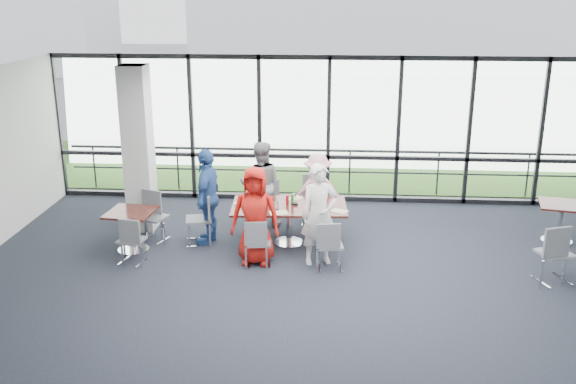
# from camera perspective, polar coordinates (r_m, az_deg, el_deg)

# --- Properties ---
(floor) EXTENTS (12.00, 10.00, 0.02)m
(floor) POSITION_cam_1_polar(r_m,az_deg,el_deg) (9.78, 3.14, -10.12)
(floor) COLOR black
(floor) RESTS_ON ground
(ceiling) EXTENTS (12.00, 10.00, 0.04)m
(ceiling) POSITION_cam_1_polar(r_m,az_deg,el_deg) (8.75, 3.49, 8.79)
(ceiling) COLOR white
(ceiling) RESTS_ON ground
(curtain_wall_back) EXTENTS (12.00, 0.10, 3.20)m
(curtain_wall_back) POSITION_cam_1_polar(r_m,az_deg,el_deg) (13.96, 3.62, 5.52)
(curtain_wall_back) COLOR white
(curtain_wall_back) RESTS_ON ground
(structural_column) EXTENTS (0.50, 0.50, 3.20)m
(structural_column) POSITION_cam_1_polar(r_m,az_deg,el_deg) (12.57, -13.16, 3.69)
(structural_column) COLOR silver
(structural_column) RESTS_ON ground
(apron) EXTENTS (80.00, 70.00, 0.02)m
(apron) POSITION_cam_1_polar(r_m,az_deg,el_deg) (19.20, 3.67, 3.97)
(apron) COLOR gray
(apron) RESTS_ON ground
(grass_strip) EXTENTS (80.00, 5.00, 0.01)m
(grass_strip) POSITION_cam_1_polar(r_m,az_deg,el_deg) (17.26, 3.61, 2.48)
(grass_strip) COLOR #255D1A
(grass_strip) RESTS_ON ground
(hangar_main) EXTENTS (24.00, 10.00, 6.00)m
(hangar_main) POSITION_cam_1_polar(r_m,az_deg,el_deg) (40.86, 9.88, 15.39)
(hangar_main) COLOR silver
(hangar_main) RESTS_ON ground
(hangar_aux) EXTENTS (10.00, 6.00, 4.00)m
(hangar_aux) POSITION_cam_1_polar(r_m,az_deg,el_deg) (40.94, -22.81, 12.90)
(hangar_aux) COLOR silver
(hangar_aux) RESTS_ON ground
(guard_rail) EXTENTS (12.00, 0.06, 0.06)m
(guard_rail) POSITION_cam_1_polar(r_m,az_deg,el_deg) (14.81, 3.56, 1.85)
(guard_rail) COLOR #2D2D33
(guard_rail) RESTS_ON ground
(main_table) EXTENTS (2.14, 1.25, 0.75)m
(main_table) POSITION_cam_1_polar(r_m,az_deg,el_deg) (11.76, 0.10, -1.69)
(main_table) COLOR black
(main_table) RESTS_ON ground
(side_table_left) EXTENTS (0.87, 0.87, 0.75)m
(side_table_left) POSITION_cam_1_polar(r_m,az_deg,el_deg) (11.79, -13.77, -2.27)
(side_table_left) COLOR black
(side_table_left) RESTS_ON ground
(side_table_right) EXTENTS (0.91, 0.91, 0.75)m
(side_table_right) POSITION_cam_1_polar(r_m,az_deg,el_deg) (12.88, 23.06, -1.53)
(side_table_right) COLOR black
(side_table_right) RESTS_ON ground
(diner_near_left) EXTENTS (0.86, 0.59, 1.71)m
(diner_near_left) POSITION_cam_1_polar(r_m,az_deg,el_deg) (10.90, -2.93, -2.12)
(diner_near_left) COLOR #B4160F
(diner_near_left) RESTS_ON ground
(diner_near_right) EXTENTS (0.75, 0.63, 1.76)m
(diner_near_right) POSITION_cam_1_polar(r_m,az_deg,el_deg) (10.87, 2.80, -2.03)
(diner_near_right) COLOR silver
(diner_near_right) RESTS_ON ground
(diner_far_left) EXTENTS (0.89, 0.61, 1.71)m
(diner_far_left) POSITION_cam_1_polar(r_m,az_deg,el_deg) (12.61, -2.48, 0.70)
(diner_far_left) COLOR gray
(diner_far_left) RESTS_ON ground
(diner_far_right) EXTENTS (1.02, 0.62, 1.49)m
(diner_far_right) POSITION_cam_1_polar(r_m,az_deg,el_deg) (12.58, 2.62, 0.11)
(diner_far_right) COLOR pink
(diner_far_right) RESTS_ON ground
(diner_end) EXTENTS (0.68, 1.11, 1.79)m
(diner_end) POSITION_cam_1_polar(r_m,az_deg,el_deg) (11.83, -7.14, -0.40)
(diner_end) COLOR #2C5397
(diner_end) RESTS_ON ground
(chair_main_nl) EXTENTS (0.45, 0.45, 0.83)m
(chair_main_nl) POSITION_cam_1_polar(r_m,az_deg,el_deg) (10.95, -2.62, -4.50)
(chair_main_nl) COLOR slate
(chair_main_nl) RESTS_ON ground
(chair_main_nr) EXTENTS (0.47, 0.47, 0.85)m
(chair_main_nr) POSITION_cam_1_polar(r_m,az_deg,el_deg) (10.81, 3.76, -4.74)
(chair_main_nr) COLOR slate
(chair_main_nr) RESTS_ON ground
(chair_main_fl) EXTENTS (0.50, 0.50, 0.84)m
(chair_main_fl) POSITION_cam_1_polar(r_m,az_deg,el_deg) (12.81, -1.91, -1.08)
(chair_main_fl) COLOR slate
(chair_main_fl) RESTS_ON ground
(chair_main_fr) EXTENTS (0.49, 0.49, 0.94)m
(chair_main_fr) POSITION_cam_1_polar(r_m,az_deg,el_deg) (12.83, 2.29, -0.83)
(chair_main_fr) COLOR slate
(chair_main_fr) RESTS_ON ground
(chair_main_end) EXTENTS (0.55, 0.55, 0.95)m
(chair_main_end) POSITION_cam_1_polar(r_m,az_deg,el_deg) (11.93, -7.94, -2.42)
(chair_main_end) COLOR slate
(chair_main_end) RESTS_ON ground
(chair_spare_la) EXTENTS (0.49, 0.49, 0.83)m
(chair_spare_la) POSITION_cam_1_polar(r_m,az_deg,el_deg) (11.34, -13.75, -4.19)
(chair_spare_la) COLOR slate
(chair_spare_la) RESTS_ON ground
(chair_spare_lb) EXTENTS (0.57, 0.57, 0.90)m
(chair_spare_lb) POSITION_cam_1_polar(r_m,az_deg,el_deg) (12.23, -11.85, -2.24)
(chair_spare_lb) COLOR slate
(chair_spare_lb) RESTS_ON ground
(chair_spare_r) EXTENTS (0.62, 0.62, 0.99)m
(chair_spare_r) POSITION_cam_1_polar(r_m,az_deg,el_deg) (11.15, 22.66, -5.07)
(chair_spare_r) COLOR slate
(chair_spare_r) RESTS_ON ground
(plate_nl) EXTENTS (0.28, 0.28, 0.01)m
(plate_nl) POSITION_cam_1_polar(r_m,az_deg,el_deg) (11.44, -2.64, -1.66)
(plate_nl) COLOR white
(plate_nl) RESTS_ON main_table
(plate_nr) EXTENTS (0.26, 0.26, 0.01)m
(plate_nr) POSITION_cam_1_polar(r_m,az_deg,el_deg) (11.39, 2.92, -1.75)
(plate_nr) COLOR white
(plate_nr) RESTS_ON main_table
(plate_fl) EXTENTS (0.26, 0.26, 0.01)m
(plate_fl) POSITION_cam_1_polar(r_m,az_deg,el_deg) (12.14, -2.17, -0.48)
(plate_fl) COLOR white
(plate_fl) RESTS_ON main_table
(plate_fr) EXTENTS (0.25, 0.25, 0.01)m
(plate_fr) POSITION_cam_1_polar(r_m,az_deg,el_deg) (12.12, 2.32, -0.52)
(plate_fr) COLOR white
(plate_fr) RESTS_ON main_table
(plate_end) EXTENTS (0.23, 0.23, 0.01)m
(plate_end) POSITION_cam_1_polar(r_m,az_deg,el_deg) (11.83, -4.24, -1.02)
(plate_end) COLOR white
(plate_end) RESTS_ON main_table
(tumbler_a) EXTENTS (0.08, 0.08, 0.15)m
(tumbler_a) POSITION_cam_1_polar(r_m,az_deg,el_deg) (11.48, -1.03, -1.21)
(tumbler_a) COLOR white
(tumbler_a) RESTS_ON main_table
(tumbler_b) EXTENTS (0.06, 0.06, 0.13)m
(tumbler_b) POSITION_cam_1_polar(r_m,az_deg,el_deg) (11.46, 1.76, -1.30)
(tumbler_b) COLOR white
(tumbler_b) RESTS_ON main_table
(tumbler_c) EXTENTS (0.06, 0.06, 0.13)m
(tumbler_c) POSITION_cam_1_polar(r_m,az_deg,el_deg) (11.98, 0.57, -0.43)
(tumbler_c) COLOR white
(tumbler_c) RESTS_ON main_table
(tumbler_d) EXTENTS (0.07, 0.07, 0.15)m
(tumbler_d) POSITION_cam_1_polar(r_m,az_deg,el_deg) (11.60, -3.78, -1.05)
(tumbler_d) COLOR white
(tumbler_d) RESTS_ON main_table
(menu_a) EXTENTS (0.37, 0.31, 0.00)m
(menu_a) POSITION_cam_1_polar(r_m,az_deg,el_deg) (11.34, -0.83, -1.85)
(menu_a) COLOR white
(menu_a) RESTS_ON main_table
(menu_b) EXTENTS (0.35, 0.31, 0.00)m
(menu_b) POSITION_cam_1_polar(r_m,az_deg,el_deg) (11.46, 4.59, -1.69)
(menu_b) COLOR white
(menu_b) RESTS_ON main_table
(menu_c) EXTENTS (0.36, 0.37, 0.00)m
(menu_c) POSITION_cam_1_polar(r_m,az_deg,el_deg) (12.10, 0.58, -0.56)
(menu_c) COLOR white
(menu_c) RESTS_ON main_table
(condiment_caddy) EXTENTS (0.10, 0.07, 0.04)m
(condiment_caddy) POSITION_cam_1_polar(r_m,az_deg,el_deg) (11.73, 0.63, -1.07)
(condiment_caddy) COLOR black
(condiment_caddy) RESTS_ON main_table
(ketchup_bottle) EXTENTS (0.06, 0.06, 0.18)m
(ketchup_bottle) POSITION_cam_1_polar(r_m,az_deg,el_deg) (11.74, -0.06, -0.70)
(ketchup_bottle) COLOR #A80515
(ketchup_bottle) RESTS_ON main_table
(green_bottle) EXTENTS (0.05, 0.05, 0.20)m
(green_bottle) POSITION_cam_1_polar(r_m,az_deg,el_deg) (11.72, 0.39, -0.67)
(green_bottle) COLOR #1F7927
(green_bottle) RESTS_ON main_table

